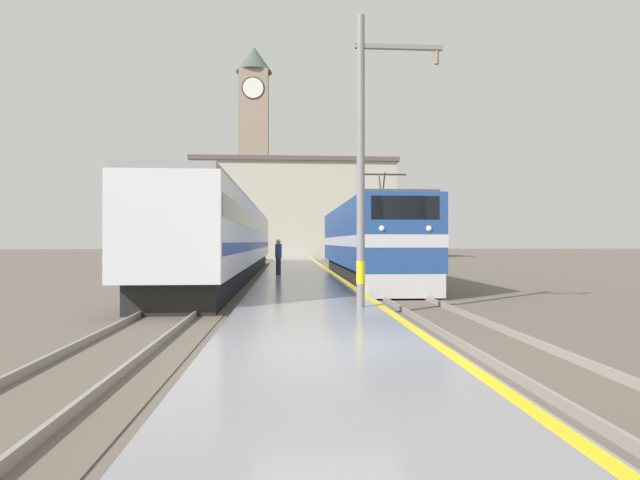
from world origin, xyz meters
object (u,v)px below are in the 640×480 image
(clock_tower, at_px, (254,146))
(locomotive_train, at_px, (366,242))
(passenger_train, at_px, (232,239))
(catenary_mast, at_px, (365,159))
(person_on_platform, at_px, (278,256))

(clock_tower, bearing_deg, locomotive_train, -78.91)
(locomotive_train, height_order, clock_tower, clock_tower)
(passenger_train, height_order, catenary_mast, catenary_mast)
(locomotive_train, distance_m, passenger_train, 7.96)
(person_on_platform, bearing_deg, catenary_mast, -79.17)
(passenger_train, relative_size, catenary_mast, 4.11)
(passenger_train, xyz_separation_m, clock_tower, (-1.36, 39.23, 12.80))
(passenger_train, bearing_deg, clock_tower, 91.98)
(person_on_platform, relative_size, clock_tower, 0.06)
(locomotive_train, relative_size, catenary_mast, 2.20)
(clock_tower, bearing_deg, person_on_platform, -84.50)
(catenary_mast, xyz_separation_m, person_on_platform, (-2.48, 12.94, -2.88))
(catenary_mast, bearing_deg, locomotive_train, 80.74)
(clock_tower, bearing_deg, passenger_train, -88.02)
(catenary_mast, bearing_deg, clock_tower, 96.78)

